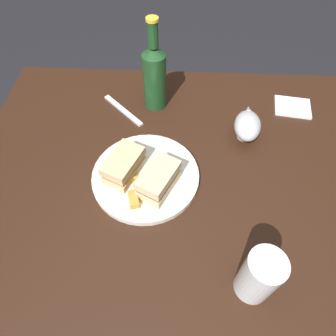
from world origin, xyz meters
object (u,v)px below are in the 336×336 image
(cider_bottle, at_px, (155,75))
(plate, at_px, (146,176))
(sandwich_half_left, at_px, (124,166))
(pint_glass, at_px, (258,278))
(sandwich_half_right, at_px, (159,180))
(napkin, at_px, (293,107))
(gravy_boat, at_px, (247,125))
(fork, at_px, (123,110))

(cider_bottle, bearing_deg, plate, -90.99)
(sandwich_half_left, height_order, pint_glass, pint_glass)
(sandwich_half_right, bearing_deg, cider_bottle, 95.63)
(sandwich_half_right, height_order, napkin, sandwich_half_right)
(sandwich_half_left, relative_size, napkin, 1.19)
(pint_glass, relative_size, gravy_boat, 1.11)
(pint_glass, distance_m, fork, 0.62)
(fork, bearing_deg, gravy_boat, -149.05)
(sandwich_half_left, distance_m, gravy_boat, 0.37)
(pint_glass, xyz_separation_m, fork, (-0.34, 0.52, -0.06))
(pint_glass, relative_size, napkin, 1.29)
(plate, xyz_separation_m, sandwich_half_left, (-0.05, 0.00, 0.04))
(napkin, xyz_separation_m, fork, (-0.54, -0.04, -0.00))
(sandwich_half_left, distance_m, pint_glass, 0.40)
(fork, bearing_deg, pint_glass, 167.76)
(cider_bottle, distance_m, fork, 0.15)
(pint_glass, xyz_separation_m, cider_bottle, (-0.24, 0.56, 0.05))
(sandwich_half_right, bearing_deg, fork, 114.51)
(gravy_boat, bearing_deg, plate, -149.39)
(sandwich_half_left, distance_m, sandwich_half_right, 0.10)
(sandwich_half_right, bearing_deg, gravy_boat, 40.19)
(sandwich_half_left, height_order, gravy_boat, sandwich_half_left)
(pint_glass, distance_m, napkin, 0.60)
(gravy_boat, height_order, fork, gravy_boat)
(sandwich_half_right, distance_m, cider_bottle, 0.34)
(plate, height_order, sandwich_half_left, sandwich_half_left)
(gravy_boat, bearing_deg, napkin, 38.04)
(sandwich_half_right, height_order, cider_bottle, cider_bottle)
(cider_bottle, bearing_deg, pint_glass, -66.64)
(sandwich_half_right, xyz_separation_m, cider_bottle, (-0.03, 0.33, 0.06))
(sandwich_half_right, xyz_separation_m, fork, (-0.13, 0.29, -0.05))
(fork, bearing_deg, cider_bottle, -114.60)
(sandwich_half_left, xyz_separation_m, fork, (-0.04, 0.25, -0.04))
(napkin, bearing_deg, cider_bottle, -179.70)
(plate, relative_size, cider_bottle, 1.00)
(napkin, bearing_deg, sandwich_half_right, -140.67)
(plate, height_order, pint_glass, pint_glass)
(napkin, height_order, fork, napkin)
(cider_bottle, relative_size, napkin, 2.54)
(sandwich_half_right, bearing_deg, plate, 134.39)
(pint_glass, xyz_separation_m, gravy_boat, (0.03, 0.43, -0.02))
(sandwich_half_left, relative_size, fork, 0.73)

